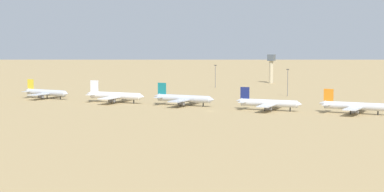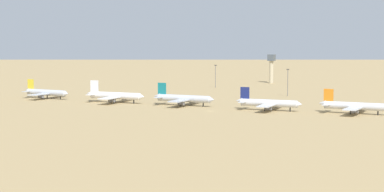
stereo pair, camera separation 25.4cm
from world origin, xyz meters
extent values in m
plane|color=tan|center=(0.00, 0.00, 0.00)|extent=(4000.00, 4000.00, 0.00)
pyramid|color=gray|center=(-454.42, 1160.82, 58.63)|extent=(275.49, 233.90, 117.25)
cylinder|color=silver|center=(-116.49, 17.15, 3.74)|extent=(28.68, 5.56, 3.56)
cone|color=silver|center=(-101.03, 16.07, 3.74)|extent=(2.90, 3.56, 3.38)
cone|color=silver|center=(-131.95, 18.24, 4.28)|extent=(3.77, 3.27, 3.03)
cube|color=yellow|center=(-128.93, 18.03, 8.42)|extent=(4.65, 0.77, 5.79)
cube|color=silver|center=(-128.68, 21.58, 4.10)|extent=(3.27, 6.24, 0.32)
cube|color=silver|center=(-129.18, 14.48, 4.10)|extent=(3.27, 6.24, 0.32)
cube|color=silver|center=(-115.60, 17.09, 3.21)|extent=(8.04, 28.86, 0.50)
cylinder|color=slate|center=(-114.25, 23.69, 1.96)|extent=(3.34, 2.18, 1.96)
cylinder|color=slate|center=(-115.19, 10.37, 1.96)|extent=(3.34, 2.18, 1.96)
cylinder|color=black|center=(-105.69, 16.39, 0.98)|extent=(0.62, 0.62, 1.96)
cylinder|color=black|center=(-117.68, 19.38, 0.98)|extent=(0.62, 0.62, 1.96)
cylinder|color=black|center=(-117.98, 15.12, 0.98)|extent=(0.62, 0.62, 1.96)
cylinder|color=white|center=(-66.15, 14.66, 4.10)|extent=(31.35, 5.29, 3.90)
cone|color=white|center=(-49.20, 15.42, 4.10)|extent=(3.09, 3.83, 3.71)
cone|color=white|center=(-83.10, 13.91, 4.68)|extent=(4.04, 3.49, 3.32)
cube|color=white|center=(-79.79, 14.06, 9.22)|extent=(5.09, 0.71, 6.34)
cube|color=white|center=(-79.96, 17.95, 4.49)|extent=(3.41, 6.76, 0.35)
cube|color=white|center=(-79.62, 10.16, 4.49)|extent=(3.41, 6.76, 0.35)
cube|color=white|center=(-65.18, 14.71, 3.51)|extent=(8.01, 31.47, 0.55)
cylinder|color=slate|center=(-64.53, 22.06, 2.15)|extent=(3.60, 2.30, 2.15)
cylinder|color=slate|center=(-63.88, 7.44, 2.15)|extent=(3.60, 2.30, 2.15)
cylinder|color=black|center=(-54.30, 15.19, 1.07)|extent=(0.68, 0.68, 2.15)
cylinder|color=black|center=(-67.72, 16.94, 1.07)|extent=(0.68, 0.68, 2.15)
cylinder|color=black|center=(-67.51, 12.26, 1.07)|extent=(0.68, 0.68, 2.15)
cylinder|color=silver|center=(-24.11, 17.50, 4.01)|extent=(30.62, 4.19, 3.82)
cone|color=silver|center=(-7.48, 17.70, 4.01)|extent=(2.91, 3.67, 3.63)
cone|color=silver|center=(-40.73, 17.30, 4.59)|extent=(3.86, 3.29, 3.25)
cube|color=#14727A|center=(-37.48, 17.34, 9.03)|extent=(4.97, 0.54, 6.21)
cube|color=silver|center=(-37.53, 21.17, 4.40)|extent=(3.14, 6.53, 0.34)
cube|color=silver|center=(-37.44, 13.52, 4.40)|extent=(3.14, 6.53, 0.34)
cube|color=silver|center=(-23.15, 17.51, 3.44)|extent=(6.86, 30.65, 0.54)
cylinder|color=slate|center=(-22.28, 24.69, 2.10)|extent=(3.47, 2.14, 2.10)
cylinder|color=slate|center=(-22.11, 10.36, 2.10)|extent=(3.47, 2.14, 2.10)
cylinder|color=black|center=(-12.49, 17.64, 1.05)|extent=(0.67, 0.67, 2.10)
cylinder|color=black|center=(-25.57, 19.78, 1.05)|extent=(0.67, 0.67, 2.10)
cylinder|color=black|center=(-25.51, 15.19, 1.05)|extent=(0.67, 0.67, 2.10)
cylinder|color=silver|center=(25.36, 15.78, 3.87)|extent=(29.61, 5.23, 3.68)
cone|color=silver|center=(41.35, 16.62, 3.87)|extent=(2.94, 3.64, 3.50)
cone|color=silver|center=(9.36, 14.94, 4.42)|extent=(3.84, 3.32, 3.13)
cube|color=navy|center=(12.49, 15.10, 8.70)|extent=(4.80, 0.71, 5.98)
cube|color=silver|center=(12.30, 18.78, 4.23)|extent=(3.27, 6.41, 0.33)
cube|color=silver|center=(12.68, 11.42, 4.23)|extent=(3.27, 6.41, 0.33)
cube|color=silver|center=(26.28, 15.83, 3.31)|extent=(7.80, 29.74, 0.52)
cylinder|color=slate|center=(26.83, 22.77, 2.03)|extent=(3.42, 2.20, 2.03)
cylinder|color=slate|center=(27.56, 8.98, 2.03)|extent=(3.42, 2.20, 2.03)
cylinder|color=black|center=(36.54, 16.37, 1.01)|extent=(0.64, 0.64, 2.03)
cylinder|color=black|center=(23.86, 17.91, 1.01)|extent=(0.64, 0.64, 2.03)
cylinder|color=black|center=(24.10, 13.50, 1.01)|extent=(0.64, 0.64, 2.03)
cylinder|color=silver|center=(68.07, 20.44, 3.92)|extent=(29.93, 4.16, 3.74)
cone|color=silver|center=(51.83, 20.67, 4.48)|extent=(3.78, 3.23, 3.17)
cube|color=orange|center=(55.00, 20.63, 8.82)|extent=(4.86, 0.54, 6.07)
cube|color=silver|center=(55.06, 24.36, 4.30)|extent=(3.08, 6.39, 0.34)
cube|color=silver|center=(54.95, 16.89, 4.30)|extent=(3.08, 6.39, 0.34)
cube|color=silver|center=(69.01, 20.43, 3.36)|extent=(6.78, 29.97, 0.52)
cylinder|color=slate|center=(70.04, 27.42, 2.05)|extent=(3.39, 2.10, 2.05)
cylinder|color=slate|center=(69.84, 13.41, 2.05)|extent=(3.39, 2.10, 2.05)
cylinder|color=black|center=(79.43, 20.28, 1.03)|extent=(0.65, 0.65, 2.05)
cylinder|color=black|center=(66.71, 22.70, 1.03)|extent=(0.65, 0.65, 2.05)
cylinder|color=black|center=(66.64, 18.22, 1.03)|extent=(0.65, 0.65, 2.05)
cylinder|color=#C6B793|center=(-36.78, 195.80, 8.79)|extent=(3.20, 3.20, 17.57)
cube|color=#4C5660|center=(-36.78, 195.80, 20.05)|extent=(5.20, 5.20, 4.96)
cylinder|color=#59595E|center=(-58.40, 136.86, 7.97)|extent=(0.36, 0.36, 15.94)
cube|color=#333333|center=(-58.40, 136.86, 16.19)|extent=(1.80, 0.50, 0.50)
cylinder|color=#59595E|center=(9.24, 95.82, 8.30)|extent=(0.36, 0.36, 16.60)
cube|color=#333333|center=(9.24, 95.82, 16.85)|extent=(1.80, 0.50, 0.50)
camera|label=1|loc=(143.68, -317.90, 40.18)|focal=64.87mm
camera|label=2|loc=(143.91, -317.79, 40.18)|focal=64.87mm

